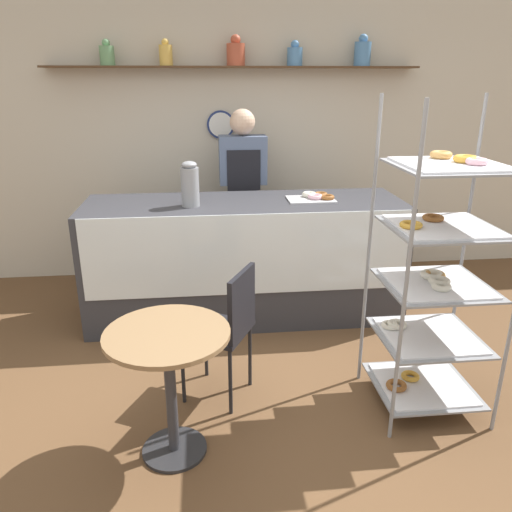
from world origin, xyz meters
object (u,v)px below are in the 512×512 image
at_px(cafe_table, 169,364).
at_px(donut_tray_counter, 315,197).
at_px(coffee_carafe, 190,184).
at_px(cafe_chair, 228,321).
at_px(pastry_rack, 435,280).
at_px(person_worker, 243,192).

height_order(cafe_table, donut_tray_counter, donut_tray_counter).
height_order(cafe_table, coffee_carafe, coffee_carafe).
distance_m(cafe_chair, donut_tray_counter, 1.52).
bearing_deg(donut_tray_counter, pastry_rack, -73.67).
bearing_deg(person_worker, cafe_chair, -97.53).
xyz_separation_m(person_worker, cafe_table, (-0.58, -2.33, -0.37)).
distance_m(pastry_rack, coffee_carafe, 1.94).
height_order(cafe_chair, coffee_carafe, coffee_carafe).
bearing_deg(coffee_carafe, pastry_rack, -42.04).
relative_size(pastry_rack, cafe_table, 2.52).
relative_size(cafe_chair, coffee_carafe, 2.50).
xyz_separation_m(pastry_rack, cafe_chair, (-1.20, 0.19, -0.30)).
bearing_deg(donut_tray_counter, cafe_table, -123.70).
height_order(pastry_rack, donut_tray_counter, pastry_rack).
height_order(person_worker, donut_tray_counter, person_worker).
height_order(pastry_rack, person_worker, pastry_rack).
height_order(pastry_rack, cafe_chair, pastry_rack).
distance_m(person_worker, cafe_table, 2.43).
bearing_deg(cafe_table, donut_tray_counter, 56.30).
xyz_separation_m(person_worker, coffee_carafe, (-0.47, -0.76, 0.24)).
relative_size(cafe_table, donut_tray_counter, 1.94).
bearing_deg(pastry_rack, person_worker, 114.96).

